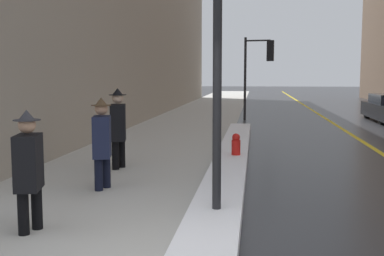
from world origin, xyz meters
TOP-DOWN VIEW (x-y plane):
  - sidewalk_slab at (-2.00, 15.00)m, footprint 4.00×80.00m
  - road_centre_stripe at (4.00, 15.00)m, footprint 0.16×80.00m
  - snow_bank_curb at (0.22, 6.05)m, footprint 0.73×14.42m
  - lamp_post at (0.24, 1.69)m, footprint 0.28×0.28m
  - traffic_light_near at (0.96, 16.87)m, footprint 1.30×0.36m
  - pedestrian_trailing at (-2.10, 1.01)m, footprint 0.39×0.72m
  - pedestrian_in_fedora at (-1.91, 3.37)m, footprint 0.40×0.56m
  - pedestrian_nearside at (-2.16, 5.23)m, footprint 0.43×0.59m
  - fire_hydrant at (0.32, 6.15)m, footprint 0.20×0.20m

SIDE VIEW (x-z plane):
  - road_centre_stripe at x=4.00m, z-range 0.00..0.00m
  - sidewalk_slab at x=-2.00m, z-range 0.00..0.01m
  - snow_bank_curb at x=0.22m, z-range 0.00..0.21m
  - fire_hydrant at x=0.32m, z-range 0.00..0.70m
  - pedestrian_trailing at x=-2.10m, z-range 0.07..1.66m
  - pedestrian_in_fedora at x=-1.91m, z-range 0.08..1.71m
  - pedestrian_nearside at x=-2.16m, z-range 0.08..1.82m
  - traffic_light_near at x=0.96m, z-range 0.81..4.48m
  - lamp_post at x=0.24m, z-range 0.47..5.03m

